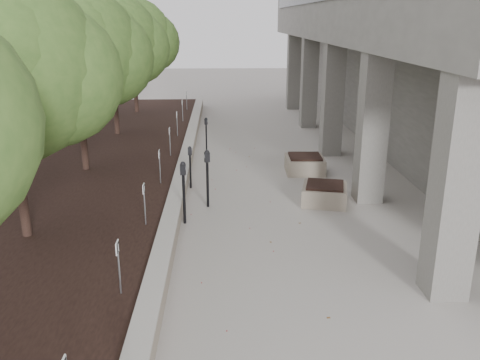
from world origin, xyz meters
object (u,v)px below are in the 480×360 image
object	(u,v)px
crabapple_tree_5	(133,55)
parking_meter_5	(206,134)
parking_meter_4	(190,167)
crabapple_tree_3	(78,79)
parking_meter_3	(207,179)
planter_back	(305,164)
planter_front	(325,193)
crabapple_tree_2	(10,109)
crabapple_tree_4	(112,65)
parking_meter_2	(184,193)

from	to	relation	value
crabapple_tree_5	parking_meter_5	world-z (taller)	crabapple_tree_5
crabapple_tree_5	parking_meter_4	bearing A→B (deg)	-73.24
crabapple_tree_3	crabapple_tree_5	world-z (taller)	same
parking_meter_3	planter_back	size ratio (longest dim) A/B	1.29
planter_front	crabapple_tree_5	bearing A→B (deg)	119.72
crabapple_tree_2	crabapple_tree_5	xyz separation A→B (m)	(0.00, 15.00, 0.00)
crabapple_tree_4	planter_back	size ratio (longest dim) A/B	4.46
crabapple_tree_3	parking_meter_4	bearing A→B (deg)	-13.71
crabapple_tree_2	planter_back	world-z (taller)	crabapple_tree_2
crabapple_tree_3	crabapple_tree_5	size ratio (longest dim) A/B	1.00
crabapple_tree_3	parking_meter_3	size ratio (longest dim) A/B	3.46
crabapple_tree_4	parking_meter_2	bearing A→B (deg)	-69.08
crabapple_tree_2	parking_meter_4	world-z (taller)	crabapple_tree_2
crabapple_tree_4	parking_meter_3	bearing A→B (deg)	-62.77
crabapple_tree_2	planter_front	world-z (taller)	crabapple_tree_2
parking_meter_3	planter_back	distance (m)	4.39
crabapple_tree_4	crabapple_tree_3	bearing A→B (deg)	-90.00
crabapple_tree_2	crabapple_tree_5	world-z (taller)	same
parking_meter_3	planter_back	bearing A→B (deg)	25.32
crabapple_tree_4	crabapple_tree_2	bearing A→B (deg)	-90.00
parking_meter_2	planter_back	world-z (taller)	parking_meter_2
crabapple_tree_5	parking_meter_5	distance (m)	7.73
parking_meter_5	planter_front	distance (m)	6.75
crabapple_tree_4	planter_back	bearing A→B (deg)	-31.98
crabapple_tree_4	crabapple_tree_5	size ratio (longest dim) A/B	1.00
crabapple_tree_3	parking_meter_5	distance (m)	5.69
crabapple_tree_3	crabapple_tree_2	bearing A→B (deg)	-90.00
parking_meter_3	parking_meter_4	world-z (taller)	parking_meter_3
crabapple_tree_4	planter_front	bearing A→B (deg)	-45.97
crabapple_tree_3	parking_meter_3	xyz separation A→B (m)	(3.80, -2.38, -2.33)
crabapple_tree_4	parking_meter_2	size ratio (longest dim) A/B	3.44
parking_meter_5	crabapple_tree_3	bearing A→B (deg)	-116.56
parking_meter_4	crabapple_tree_4	bearing A→B (deg)	106.87
crabapple_tree_5	parking_meter_2	distance (m)	14.08
crabapple_tree_3	planter_front	xyz separation A→B (m)	(6.97, -2.21, -2.85)
crabapple_tree_5	planter_back	size ratio (longest dim) A/B	4.46
parking_meter_5	planter_back	size ratio (longest dim) A/B	1.06
crabapple_tree_3	parking_meter_5	xyz separation A→B (m)	(3.61, 3.63, -2.48)
crabapple_tree_2	parking_meter_4	size ratio (longest dim) A/B	4.24
parking_meter_3	crabapple_tree_5	bearing A→B (deg)	87.58
crabapple_tree_3	crabapple_tree_5	xyz separation A→B (m)	(0.00, 10.00, 0.00)
crabapple_tree_3	parking_meter_4	size ratio (longest dim) A/B	4.24
parking_meter_2	parking_meter_5	bearing A→B (deg)	91.06
parking_meter_3	parking_meter_5	size ratio (longest dim) A/B	1.22
crabapple_tree_2	parking_meter_5	distance (m)	9.68
planter_back	parking_meter_4	bearing A→B (deg)	-157.75
parking_meter_5	planter_front	bearing A→B (deg)	-41.81
crabapple_tree_2	parking_meter_4	distance (m)	5.87
crabapple_tree_3	crabapple_tree_4	distance (m)	5.00
crabapple_tree_2	crabapple_tree_3	size ratio (longest dim) A/B	1.00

